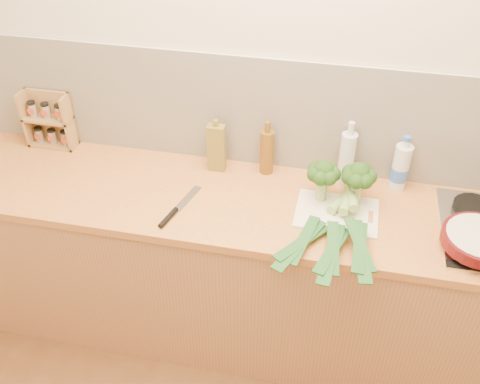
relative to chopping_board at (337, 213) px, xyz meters
The scene contains 15 objects.
room_shell 0.50m from the chopping_board, 134.77° to the left, with size 3.50×3.50×3.50m.
counter 0.55m from the chopping_board, behind, with size 3.20×0.62×0.90m.
chopping_board is the anchor object (origin of this frame).
broccoli_left 0.18m from the chopping_board, 134.05° to the left, with size 0.14×0.15×0.20m.
broccoli_right 0.18m from the chopping_board, 49.25° to the left, with size 0.15×0.15×0.21m.
leek_front 0.04m from the chopping_board, 150.13° to the right, with size 0.34×0.67×0.04m.
leek_mid 0.06m from the chopping_board, 48.95° to the right, with size 0.15×0.72×0.04m.
leek_back 0.10m from the chopping_board, 29.06° to the right, with size 0.16×0.67×0.04m.
chefs_knife 0.70m from the chopping_board, 167.93° to the right, with size 0.11×0.31×0.02m.
skillet 0.57m from the chopping_board, 11.50° to the right, with size 0.41×0.29×0.05m.
spice_rack 1.46m from the chopping_board, 169.80° to the left, with size 0.24×0.10×0.29m.
oil_tin 0.63m from the chopping_board, 159.56° to the left, with size 0.08×0.05×0.27m.
glass_bottle 0.28m from the chopping_board, 86.72° to the left, with size 0.07×0.07×0.31m.
amber_bottle 0.44m from the chopping_board, 145.14° to the left, with size 0.06×0.06×0.27m.
water_bottle 0.37m from the chopping_board, 44.46° to the left, with size 0.08×0.08×0.25m.
Camera 1 is at (0.26, -0.59, 2.39)m, focal length 40.00 mm.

